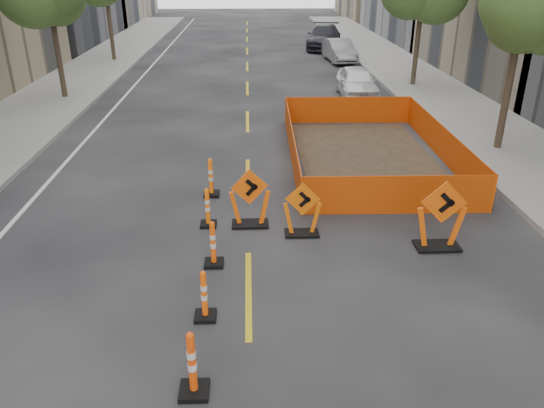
{
  "coord_description": "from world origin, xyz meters",
  "views": [
    {
      "loc": [
        0.08,
        -4.64,
        5.87
      ],
      "look_at": [
        0.53,
        5.69,
        1.1
      ],
      "focal_mm": 35.0,
      "sensor_mm": 36.0,
      "label": 1
    }
  ],
  "objects_px": {
    "channelizer_3": "(192,364)",
    "channelizer_4": "(204,295)",
    "chevron_sign_center": "(302,209)",
    "chevron_sign_right": "(441,215)",
    "channelizer_5": "(213,244)",
    "chevron_sign_left": "(250,198)",
    "channelizer_7": "(211,177)",
    "parked_car_mid": "(339,51)",
    "parked_car_far": "(324,37)",
    "parked_car_near": "(357,82)",
    "channelizer_6": "(208,207)"
  },
  "relations": [
    {
      "from": "channelizer_3",
      "to": "channelizer_4",
      "type": "relative_size",
      "value": 1.14
    },
    {
      "from": "channelizer_3",
      "to": "chevron_sign_center",
      "type": "xyz_separation_m",
      "value": [
        2.07,
        4.93,
        0.11
      ]
    },
    {
      "from": "channelizer_3",
      "to": "chevron_sign_right",
      "type": "bearing_deg",
      "value": 39.59
    },
    {
      "from": "channelizer_5",
      "to": "chevron_sign_left",
      "type": "height_order",
      "value": "chevron_sign_left"
    },
    {
      "from": "channelizer_5",
      "to": "channelizer_7",
      "type": "xyz_separation_m",
      "value": [
        -0.27,
        3.66,
        0.02
      ]
    },
    {
      "from": "channelizer_4",
      "to": "chevron_sign_center",
      "type": "xyz_separation_m",
      "value": [
        2.04,
        3.1,
        0.17
      ]
    },
    {
      "from": "chevron_sign_center",
      "to": "chevron_sign_right",
      "type": "height_order",
      "value": "chevron_sign_right"
    },
    {
      "from": "channelizer_4",
      "to": "channelizer_5",
      "type": "distance_m",
      "value": 1.83
    },
    {
      "from": "parked_car_mid",
      "to": "parked_car_far",
      "type": "bearing_deg",
      "value": 87.61
    },
    {
      "from": "channelizer_3",
      "to": "parked_car_near",
      "type": "height_order",
      "value": "parked_car_near"
    },
    {
      "from": "parked_car_far",
      "to": "chevron_sign_right",
      "type": "bearing_deg",
      "value": -81.97
    },
    {
      "from": "channelizer_5",
      "to": "parked_car_far",
      "type": "xyz_separation_m",
      "value": [
        6.3,
        29.84,
        0.3
      ]
    },
    {
      "from": "channelizer_4",
      "to": "parked_car_mid",
      "type": "xyz_separation_m",
      "value": [
        6.6,
        26.22,
        0.18
      ]
    },
    {
      "from": "chevron_sign_left",
      "to": "chevron_sign_right",
      "type": "height_order",
      "value": "chevron_sign_right"
    },
    {
      "from": "chevron_sign_center",
      "to": "chevron_sign_right",
      "type": "distance_m",
      "value": 3.07
    },
    {
      "from": "channelizer_7",
      "to": "parked_car_mid",
      "type": "bearing_deg",
      "value": 71.8
    },
    {
      "from": "parked_car_mid",
      "to": "channelizer_6",
      "type": "bearing_deg",
      "value": -111.73
    },
    {
      "from": "chevron_sign_center",
      "to": "parked_car_far",
      "type": "bearing_deg",
      "value": 86.92
    },
    {
      "from": "chevron_sign_left",
      "to": "parked_car_far",
      "type": "xyz_separation_m",
      "value": [
        5.52,
        28.04,
        0.08
      ]
    },
    {
      "from": "chevron_sign_right",
      "to": "parked_car_far",
      "type": "height_order",
      "value": "chevron_sign_right"
    },
    {
      "from": "chevron_sign_center",
      "to": "parked_car_far",
      "type": "xyz_separation_m",
      "value": [
        4.32,
        28.56,
        0.15
      ]
    },
    {
      "from": "chevron_sign_left",
      "to": "parked_car_near",
      "type": "relative_size",
      "value": 0.36
    },
    {
      "from": "parked_car_near",
      "to": "channelizer_5",
      "type": "bearing_deg",
      "value": -109.61
    },
    {
      "from": "parked_car_mid",
      "to": "parked_car_far",
      "type": "distance_m",
      "value": 5.46
    },
    {
      "from": "chevron_sign_right",
      "to": "parked_car_near",
      "type": "relative_size",
      "value": 0.4
    },
    {
      "from": "chevron_sign_left",
      "to": "chevron_sign_center",
      "type": "distance_m",
      "value": 1.32
    },
    {
      "from": "channelizer_5",
      "to": "parked_car_mid",
      "type": "relative_size",
      "value": 0.25
    },
    {
      "from": "channelizer_6",
      "to": "parked_car_near",
      "type": "bearing_deg",
      "value": 64.89
    },
    {
      "from": "channelizer_6",
      "to": "chevron_sign_right",
      "type": "bearing_deg",
      "value": -14.22
    },
    {
      "from": "chevron_sign_right",
      "to": "parked_car_far",
      "type": "bearing_deg",
      "value": 91.13
    },
    {
      "from": "channelizer_3",
      "to": "channelizer_5",
      "type": "bearing_deg",
      "value": 88.59
    },
    {
      "from": "channelizer_4",
      "to": "chevron_sign_left",
      "type": "distance_m",
      "value": 3.73
    },
    {
      "from": "chevron_sign_right",
      "to": "parked_car_mid",
      "type": "height_order",
      "value": "chevron_sign_right"
    },
    {
      "from": "channelizer_7",
      "to": "parked_car_far",
      "type": "relative_size",
      "value": 0.19
    },
    {
      "from": "chevron_sign_left",
      "to": "parked_car_far",
      "type": "bearing_deg",
      "value": 67.44
    },
    {
      "from": "channelizer_3",
      "to": "channelizer_7",
      "type": "height_order",
      "value": "channelizer_3"
    },
    {
      "from": "chevron_sign_right",
      "to": "channelizer_6",
      "type": "bearing_deg",
      "value": 169.54
    },
    {
      "from": "chevron_sign_left",
      "to": "parked_car_near",
      "type": "distance_m",
      "value": 13.95
    },
    {
      "from": "channelizer_7",
      "to": "parked_car_near",
      "type": "height_order",
      "value": "parked_car_near"
    },
    {
      "from": "channelizer_4",
      "to": "parked_car_near",
      "type": "distance_m",
      "value": 17.64
    },
    {
      "from": "parked_car_near",
      "to": "channelizer_7",
      "type": "bearing_deg",
      "value": -116.8
    },
    {
      "from": "channelizer_5",
      "to": "channelizer_3",
      "type": "bearing_deg",
      "value": -91.41
    },
    {
      "from": "channelizer_5",
      "to": "channelizer_6",
      "type": "distance_m",
      "value": 1.84
    },
    {
      "from": "channelizer_6",
      "to": "channelizer_7",
      "type": "distance_m",
      "value": 1.83
    },
    {
      "from": "channelizer_3",
      "to": "parked_car_near",
      "type": "distance_m",
      "value": 19.39
    },
    {
      "from": "channelizer_5",
      "to": "parked_car_mid",
      "type": "height_order",
      "value": "parked_car_mid"
    },
    {
      "from": "channelizer_4",
      "to": "parked_car_far",
      "type": "height_order",
      "value": "parked_car_far"
    },
    {
      "from": "chevron_sign_center",
      "to": "parked_car_far",
      "type": "relative_size",
      "value": 0.24
    },
    {
      "from": "channelizer_4",
      "to": "parked_car_near",
      "type": "bearing_deg",
      "value": 70.48
    },
    {
      "from": "chevron_sign_right",
      "to": "parked_car_near",
      "type": "xyz_separation_m",
      "value": [
        0.89,
        14.29,
        -0.12
      ]
    }
  ]
}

